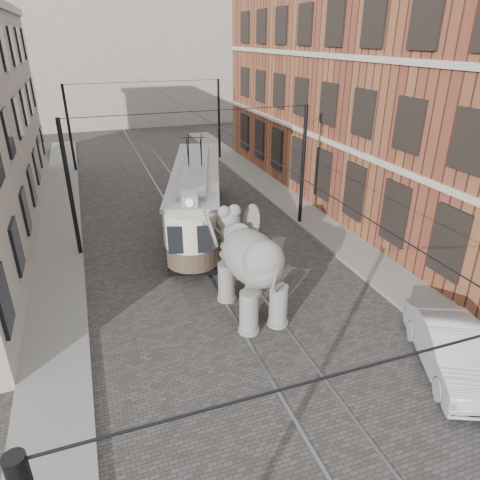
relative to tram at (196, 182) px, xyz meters
name	(u,v)px	position (x,y,z in m)	size (l,w,h in m)	color
ground	(246,302)	(-0.23, -7.82, -2.25)	(120.00, 120.00, 0.00)	#3F3C3A
tram_rails	(246,302)	(-0.23, -7.82, -2.23)	(1.54, 80.00, 0.02)	slate
sidewalk_right	(383,273)	(5.77, -7.82, -2.17)	(2.00, 60.00, 0.15)	slate
sidewalk_left	(56,338)	(-6.73, -7.82, -2.17)	(2.00, 60.00, 0.15)	slate
brick_building	(374,92)	(10.77, 1.18, 3.75)	(8.00, 26.00, 12.00)	brown
distant_block	(118,55)	(-0.23, 32.18, 4.75)	(28.00, 10.00, 14.00)	gray
catenary	(202,185)	(-0.43, -2.82, 0.75)	(11.00, 30.20, 6.00)	black
tram	(196,182)	(0.00, 0.00, 0.00)	(2.34, 11.32, 4.49)	beige
elephant	(251,270)	(-0.25, -8.41, -0.59)	(2.98, 5.40, 3.31)	slate
parked_car	(451,349)	(4.10, -13.11, -1.53)	(1.53, 4.34, 1.43)	#A0A1A4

